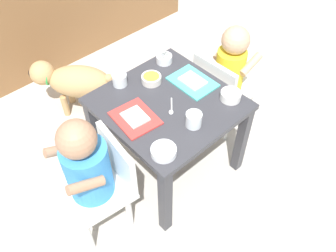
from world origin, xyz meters
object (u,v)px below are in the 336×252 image
(water_cup_right, at_px, (120,80))
(food_tray_right, at_px, (193,82))
(seated_child_right, at_px, (229,69))
(veggie_bowl_far, at_px, (164,151))
(dining_table, at_px, (168,114))
(veggie_bowl_near, at_px, (231,95))
(dog, at_px, (73,81))
(cereal_bowl_right_side, at_px, (164,59))
(water_cup_left, at_px, (194,120))
(food_tray_left, at_px, (135,118))
(seated_child_left, at_px, (89,167))
(cereal_bowl_left_side, at_px, (151,79))
(spoon_by_left_tray, at_px, (171,108))

(water_cup_right, bearing_deg, food_tray_right, -40.59)
(seated_child_right, relative_size, veggie_bowl_far, 6.18)
(dining_table, height_order, veggie_bowl_near, veggie_bowl_near)
(dining_table, distance_m, dog, 0.70)
(dog, height_order, cereal_bowl_right_side, cereal_bowl_right_side)
(water_cup_left, bearing_deg, dining_table, 84.77)
(dog, distance_m, water_cup_left, 0.89)
(dining_table, bearing_deg, food_tray_left, 174.18)
(food_tray_left, bearing_deg, veggie_bowl_near, -26.09)
(dog, xyz_separation_m, cereal_bowl_right_side, (0.29, -0.45, 0.25))
(veggie_bowl_near, xyz_separation_m, veggie_bowl_far, (-0.43, -0.03, -0.00))
(veggie_bowl_near, bearing_deg, seated_child_left, 167.78)
(cereal_bowl_left_side, height_order, spoon_by_left_tray, cereal_bowl_left_side)
(food_tray_right, xyz_separation_m, cereal_bowl_right_side, (0.01, 0.20, 0.02))
(water_cup_left, xyz_separation_m, spoon_by_left_tray, (-0.00, 0.13, -0.02))
(seated_child_left, bearing_deg, veggie_bowl_far, -36.28)
(seated_child_right, xyz_separation_m, water_cup_right, (-0.52, 0.22, 0.09))
(food_tray_right, xyz_separation_m, veggie_bowl_near, (0.05, -0.19, 0.01))
(water_cup_left, distance_m, veggie_bowl_far, 0.20)
(dining_table, height_order, cereal_bowl_left_side, cereal_bowl_left_side)
(water_cup_right, bearing_deg, cereal_bowl_right_side, -3.16)
(dining_table, distance_m, food_tray_right, 0.19)
(food_tray_right, relative_size, water_cup_right, 3.13)
(food_tray_right, xyz_separation_m, water_cup_right, (-0.26, 0.22, 0.02))
(dog, xyz_separation_m, food_tray_left, (-0.06, -0.65, 0.24))
(seated_child_right, xyz_separation_m, food_tray_left, (-0.61, -0.00, 0.07))
(veggie_bowl_far, xyz_separation_m, spoon_by_left_tray, (0.19, 0.16, -0.01))
(food_tray_right, distance_m, cereal_bowl_left_side, 0.19)
(dog, height_order, water_cup_right, water_cup_right)
(seated_child_right, bearing_deg, dining_table, -177.66)
(seated_child_left, relative_size, veggie_bowl_near, 7.31)
(seated_child_left, relative_size, water_cup_right, 9.87)
(veggie_bowl_far, bearing_deg, veggie_bowl_near, 3.94)
(food_tray_right, bearing_deg, veggie_bowl_far, -150.00)
(food_tray_right, distance_m, water_cup_left, 0.27)
(food_tray_left, bearing_deg, spoon_by_left_tray, -20.59)
(dining_table, relative_size, veggie_bowl_near, 6.29)
(seated_child_right, bearing_deg, cereal_bowl_left_side, 161.81)
(food_tray_right, relative_size, spoon_by_left_tray, 2.56)
(dog, xyz_separation_m, water_cup_right, (0.03, -0.44, 0.26))
(seated_child_right, height_order, spoon_by_left_tray, seated_child_right)
(seated_child_left, height_order, water_cup_left, seated_child_left)
(dining_table, relative_size, spoon_by_left_tray, 6.97)
(food_tray_right, distance_m, spoon_by_left_tray, 0.20)
(cereal_bowl_right_side, xyz_separation_m, cereal_bowl_left_side, (-0.14, -0.07, -0.00))
(food_tray_left, xyz_separation_m, water_cup_right, (0.09, 0.22, 0.02))
(dining_table, height_order, dog, dining_table)
(dining_table, relative_size, water_cup_right, 8.50)
(seated_child_left, distance_m, dog, 0.80)
(dining_table, distance_m, seated_child_left, 0.45)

